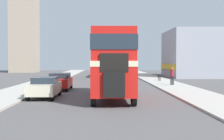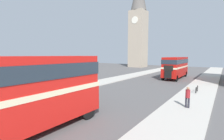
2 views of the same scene
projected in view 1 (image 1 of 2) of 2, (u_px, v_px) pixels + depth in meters
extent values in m
plane|color=#565454|center=(103.00, 97.00, 21.36)|extent=(120.00, 120.00, 0.00)
cube|color=#B7B2A8|center=(200.00, 96.00, 21.53)|extent=(3.50, 120.00, 0.12)
cube|color=#B7B2A8|center=(3.00, 97.00, 21.19)|extent=(3.50, 120.00, 0.12)
cube|color=red|center=(112.00, 78.00, 20.89)|extent=(2.51, 9.04, 1.69)
cube|color=beige|center=(112.00, 63.00, 20.86)|extent=(2.54, 9.09, 0.31)
cube|color=red|center=(112.00, 47.00, 20.83)|extent=(2.46, 8.86, 1.85)
cube|color=#232D38|center=(112.00, 46.00, 20.82)|extent=(2.54, 8.95, 0.83)
cube|color=black|center=(114.00, 85.00, 16.27)|extent=(1.13, 0.20, 1.35)
cube|color=black|center=(114.00, 63.00, 16.37)|extent=(1.51, 0.12, 0.99)
cylinder|color=black|center=(93.00, 97.00, 17.23)|extent=(0.28, 1.08, 1.08)
cylinder|color=black|center=(134.00, 96.00, 17.29)|extent=(0.28, 1.08, 1.08)
cylinder|color=black|center=(97.00, 86.00, 24.43)|extent=(0.28, 1.08, 1.08)
cylinder|color=black|center=(125.00, 86.00, 24.49)|extent=(0.28, 1.08, 1.08)
cube|color=#B2140F|center=(114.00, 69.00, 47.38)|extent=(2.54, 9.05, 1.54)
cube|color=beige|center=(114.00, 63.00, 47.36)|extent=(2.57, 9.10, 0.28)
cube|color=#B2140F|center=(114.00, 56.00, 47.33)|extent=(2.49, 8.87, 1.68)
cube|color=#232D38|center=(114.00, 56.00, 47.32)|extent=(2.57, 8.96, 0.76)
cube|color=black|center=(115.00, 70.00, 42.76)|extent=(1.14, 0.20, 1.24)
cube|color=black|center=(115.00, 63.00, 42.86)|extent=(1.52, 0.12, 0.90)
cylinder|color=black|center=(107.00, 75.00, 43.72)|extent=(0.28, 1.08, 1.08)
cylinder|color=black|center=(123.00, 75.00, 43.77)|extent=(0.28, 1.08, 1.08)
cylinder|color=black|center=(107.00, 73.00, 50.93)|extent=(0.28, 1.08, 1.08)
cylinder|color=black|center=(120.00, 73.00, 50.98)|extent=(0.28, 1.08, 1.08)
cube|color=beige|center=(45.00, 89.00, 21.04)|extent=(1.73, 4.02, 0.70)
cube|color=#232D38|center=(45.00, 80.00, 21.18)|extent=(1.53, 2.09, 0.42)
cylinder|color=black|center=(28.00, 96.00, 19.47)|extent=(0.20, 0.64, 0.64)
cylinder|color=black|center=(52.00, 96.00, 19.51)|extent=(0.20, 0.64, 0.64)
cylinder|color=black|center=(38.00, 91.00, 22.59)|extent=(0.20, 0.64, 0.64)
cylinder|color=black|center=(60.00, 91.00, 22.63)|extent=(0.20, 0.64, 0.64)
cube|color=red|center=(60.00, 82.00, 26.79)|extent=(1.81, 4.11, 0.73)
cube|color=#232D38|center=(60.00, 76.00, 26.94)|extent=(1.59, 2.14, 0.44)
cylinder|color=black|center=(47.00, 88.00, 25.18)|extent=(0.20, 0.64, 0.64)
cylinder|color=black|center=(67.00, 88.00, 25.22)|extent=(0.20, 0.64, 0.64)
cylinder|color=black|center=(54.00, 85.00, 28.39)|extent=(0.20, 0.64, 0.64)
cylinder|color=black|center=(71.00, 85.00, 28.43)|extent=(0.20, 0.64, 0.64)
cylinder|color=#282833|center=(171.00, 81.00, 30.85)|extent=(0.16, 0.16, 0.84)
cylinder|color=#282833|center=(173.00, 81.00, 30.85)|extent=(0.16, 0.16, 0.84)
cylinder|color=maroon|center=(172.00, 73.00, 30.82)|extent=(0.35, 0.35, 0.66)
sphere|color=#9E7051|center=(172.00, 69.00, 30.81)|extent=(0.23, 0.23, 0.23)
torus|color=black|center=(160.00, 78.00, 36.58)|extent=(0.05, 0.71, 0.71)
torus|color=black|center=(158.00, 78.00, 37.63)|extent=(0.05, 0.71, 0.71)
cylinder|color=black|center=(159.00, 77.00, 37.10)|extent=(0.04, 1.06, 0.34)
cylinder|color=black|center=(159.00, 76.00, 37.47)|extent=(0.04, 0.04, 0.43)
cube|color=tan|center=(24.00, 25.00, 67.20)|extent=(5.47, 5.47, 20.34)
cube|color=#999EA8|center=(223.00, 54.00, 48.42)|extent=(17.07, 11.11, 7.18)
cube|color=gold|center=(168.00, 67.00, 48.27)|extent=(0.12, 10.55, 0.86)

